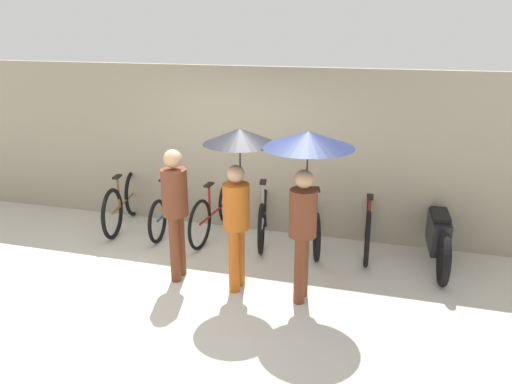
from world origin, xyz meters
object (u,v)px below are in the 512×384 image
object	(u,v)px
parked_bicycle_5	(368,224)
parked_bicycle_4	(314,222)
parked_bicycle_3	(264,215)
pedestrian_trailing	(306,168)
parked_bicycle_0	(124,202)
parked_bicycle_2	(215,211)
pedestrian_leading	(175,205)
parked_bicycle_1	(170,208)
pedestrian_center	(238,170)
motorcycle	(438,234)

from	to	relation	value
parked_bicycle_5	parked_bicycle_4	bearing A→B (deg)	88.36
parked_bicycle_3	pedestrian_trailing	world-z (taller)	pedestrian_trailing
parked_bicycle_0	parked_bicycle_2	distance (m)	1.54
pedestrian_leading	parked_bicycle_0	bearing A→B (deg)	135.37
parked_bicycle_4	pedestrian_trailing	world-z (taller)	pedestrian_trailing
parked_bicycle_1	pedestrian_center	world-z (taller)	pedestrian_center
parked_bicycle_1	parked_bicycle_5	bearing A→B (deg)	-94.41
parked_bicycle_4	pedestrian_trailing	size ratio (longest dim) A/B	0.83
parked_bicycle_4	pedestrian_leading	xyz separation A→B (m)	(-1.50, -1.49, 0.64)
pedestrian_center	motorcycle	distance (m)	2.99
motorcycle	parked_bicycle_0	bearing A→B (deg)	87.59
parked_bicycle_0	parked_bicycle_5	distance (m)	3.85
parked_bicycle_0	parked_bicycle_3	distance (m)	2.31
parked_bicycle_3	parked_bicycle_2	bearing A→B (deg)	82.07
pedestrian_leading	motorcycle	bearing A→B (deg)	20.57
parked_bicycle_0	parked_bicycle_2	xyz separation A→B (m)	(1.54, 0.07, -0.02)
parked_bicycle_0	parked_bicycle_5	world-z (taller)	parked_bicycle_0
parked_bicycle_5	pedestrian_trailing	size ratio (longest dim) A/B	0.86
parked_bicycle_1	pedestrian_leading	distance (m)	1.80
parked_bicycle_2	parked_bicycle_5	distance (m)	2.31
parked_bicycle_3	parked_bicycle_5	xyz separation A→B (m)	(1.54, 0.01, 0.01)
parked_bicycle_2	pedestrian_center	distance (m)	1.99
parked_bicycle_3	parked_bicycle_5	world-z (taller)	parked_bicycle_5
parked_bicycle_0	parked_bicycle_5	xyz separation A→B (m)	(3.84, 0.12, -0.01)
parked_bicycle_1	motorcycle	distance (m)	4.02
pedestrian_trailing	motorcycle	world-z (taller)	pedestrian_trailing
parked_bicycle_2	pedestrian_trailing	xyz separation A→B (m)	(1.65, -1.45, 1.21)
parked_bicycle_3	pedestrian_leading	distance (m)	1.78
parked_bicycle_2	parked_bicycle_4	world-z (taller)	parked_bicycle_2
parked_bicycle_1	parked_bicycle_4	xyz separation A→B (m)	(2.30, 0.01, 0.01)
pedestrian_center	pedestrian_trailing	size ratio (longest dim) A/B	0.99
parked_bicycle_4	pedestrian_center	distance (m)	1.97
parked_bicycle_0	parked_bicycle_4	world-z (taller)	parked_bicycle_0
pedestrian_trailing	pedestrian_center	bearing A→B (deg)	179.79
parked_bicycle_2	parked_bicycle_3	world-z (taller)	parked_bicycle_2
parked_bicycle_5	pedestrian_trailing	bearing A→B (deg)	153.37
parked_bicycle_2	motorcycle	world-z (taller)	parked_bicycle_2
parked_bicycle_2	pedestrian_leading	xyz separation A→B (m)	(0.03, -1.45, 0.61)
parked_bicycle_5	parked_bicycle_1	bearing A→B (deg)	87.41
parked_bicycle_4	parked_bicycle_5	bearing A→B (deg)	-101.97
parked_bicycle_0	motorcycle	bearing A→B (deg)	-100.01
parked_bicycle_1	motorcycle	xyz separation A→B (m)	(4.02, -0.06, 0.05)
parked_bicycle_4	parked_bicycle_5	xyz separation A→B (m)	(0.77, 0.02, 0.04)
parked_bicycle_3	pedestrian_leading	bearing A→B (deg)	142.83
parked_bicycle_4	parked_bicycle_5	distance (m)	0.77
parked_bicycle_0	pedestrian_leading	bearing A→B (deg)	-141.82
parked_bicycle_3	motorcycle	bearing A→B (deg)	-102.81
pedestrian_trailing	motorcycle	xyz separation A→B (m)	(1.60, 1.41, -1.19)
parked_bicycle_2	motorcycle	xyz separation A→B (m)	(3.25, -0.04, 0.01)
parked_bicycle_2	pedestrian_leading	distance (m)	1.58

